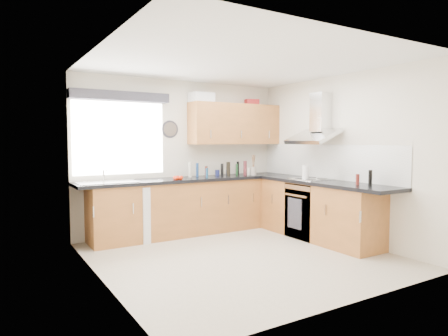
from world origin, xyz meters
TOP-DOWN VIEW (x-y plane):
  - ground_plane at (0.00, 0.00)m, footprint 3.60×3.60m
  - ceiling at (0.00, 0.00)m, footprint 3.60×3.60m
  - wall_back at (0.00, 1.80)m, footprint 3.60×0.02m
  - wall_front at (0.00, -1.80)m, footprint 3.60×0.02m
  - wall_left at (-1.80, 0.00)m, footprint 0.02×3.60m
  - wall_right at (1.80, 0.00)m, footprint 0.02×3.60m
  - window at (-1.05, 1.79)m, footprint 1.40×0.02m
  - window_blind at (-1.05, 1.70)m, footprint 1.50×0.18m
  - splashback at (1.79, 0.30)m, footprint 0.01×3.00m
  - base_cab_back at (-0.10, 1.51)m, footprint 3.00×0.58m
  - base_cab_corner at (1.50, 1.50)m, footprint 0.60×0.60m
  - base_cab_right at (1.51, 0.15)m, footprint 0.58×2.10m
  - worktop_back at (0.00, 1.50)m, footprint 3.60×0.62m
  - worktop_right at (1.50, 0.00)m, footprint 0.62×2.42m
  - sink at (-1.33, 1.50)m, footprint 0.84×0.46m
  - oven at (1.50, 0.30)m, footprint 0.56×0.58m
  - hob_plate at (1.50, 0.30)m, footprint 0.52×0.52m
  - extractor_hood at (1.60, 0.30)m, footprint 0.52×0.78m
  - upper_cabinets at (0.95, 1.62)m, footprint 1.70×0.35m
  - washing_machine at (-0.67, 1.52)m, footprint 0.66×0.64m
  - wall_clock at (-0.21, 1.78)m, footprint 0.29×0.04m
  - casserole at (0.30, 1.66)m, footprint 0.39×0.29m
  - storage_box at (1.36, 1.72)m, footprint 0.27×0.24m
  - utensil_pot at (1.15, 1.35)m, footprint 0.13×0.13m
  - kitchen_roll at (1.35, 0.26)m, footprint 0.12×0.12m
  - tomato_cluster at (-0.30, 1.30)m, footprint 0.16×0.16m
  - jar_0 at (1.05, 1.70)m, footprint 0.04×0.04m
  - jar_1 at (0.76, 1.57)m, footprint 0.06×0.06m
  - jar_2 at (0.67, 1.61)m, footprint 0.05×0.05m
  - jar_3 at (0.20, 1.62)m, footprint 0.05×0.05m
  - jar_4 at (0.60, 1.65)m, footprint 0.07×0.07m
  - jar_5 at (0.05, 1.59)m, footprint 0.06×0.06m
  - jar_6 at (0.25, 1.39)m, footprint 0.04×0.04m
  - jar_7 at (1.05, 1.46)m, footprint 0.06×0.06m
  - jar_8 at (0.90, 1.49)m, footprint 0.04×0.04m
  - jar_9 at (0.75, 1.53)m, footprint 0.07×0.07m
  - jar_10 at (1.09, 1.41)m, footprint 0.06×0.06m
  - jar_11 at (0.30, 1.50)m, footprint 0.05×0.05m
  - bottle_0 at (1.58, -0.74)m, footprint 0.05×0.05m
  - bottle_1 at (1.52, -0.58)m, footprint 0.05×0.05m

SIDE VIEW (x-z plane):
  - ground_plane at x=0.00m, z-range 0.00..0.00m
  - washing_machine at x=-0.67m, z-range 0.00..0.83m
  - oven at x=1.50m, z-range 0.00..0.85m
  - base_cab_back at x=-0.10m, z-range 0.00..0.86m
  - base_cab_corner at x=1.50m, z-range 0.00..0.86m
  - base_cab_right at x=1.51m, z-range 0.00..0.86m
  - worktop_back at x=0.00m, z-range 0.86..0.91m
  - worktop_right at x=1.50m, z-range 0.86..0.91m
  - hob_plate at x=1.50m, z-range 0.91..0.92m
  - tomato_cluster at x=-0.30m, z-range 0.91..0.97m
  - sink at x=-1.33m, z-range 0.90..1.00m
  - jar_1 at x=0.76m, z-range 0.91..1.01m
  - jar_4 at x=0.60m, z-range 0.91..1.01m
  - jar_10 at x=1.09m, z-range 0.91..1.04m
  - utensil_pot at x=1.15m, z-range 0.91..1.06m
  - bottle_1 at x=1.52m, z-range 0.91..1.06m
  - jar_6 at x=0.25m, z-range 0.91..1.06m
  - jar_11 at x=0.30m, z-range 0.91..1.09m
  - jar_8 at x=0.90m, z-range 0.91..1.11m
  - jar_2 at x=0.67m, z-range 0.91..1.11m
  - bottle_0 at x=1.58m, z-range 0.91..1.12m
  - jar_0 at x=1.05m, z-range 0.91..1.14m
  - kitchen_roll at x=1.35m, z-range 0.91..1.14m
  - jar_3 at x=0.20m, z-range 0.91..1.14m
  - jar_9 at x=0.75m, z-range 0.91..1.15m
  - jar_5 at x=0.05m, z-range 0.91..1.15m
  - jar_7 at x=1.05m, z-range 0.91..1.16m
  - splashback at x=1.79m, z-range 0.91..1.45m
  - wall_back at x=0.00m, z-range 0.00..2.50m
  - wall_front at x=0.00m, z-range 0.00..2.50m
  - wall_left at x=-1.80m, z-range 0.00..2.50m
  - wall_right at x=1.80m, z-range 0.00..2.50m
  - window at x=-1.05m, z-range 1.00..2.10m
  - wall_clock at x=-0.21m, z-range 1.56..1.84m
  - extractor_hood at x=1.60m, z-range 1.44..2.10m
  - upper_cabinets at x=0.95m, z-range 1.45..2.15m
  - window_blind at x=-1.05m, z-range 2.11..2.25m
  - storage_box at x=1.36m, z-range 2.15..2.26m
  - casserole at x=0.30m, z-range 2.15..2.31m
  - ceiling at x=0.00m, z-range 2.49..2.51m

